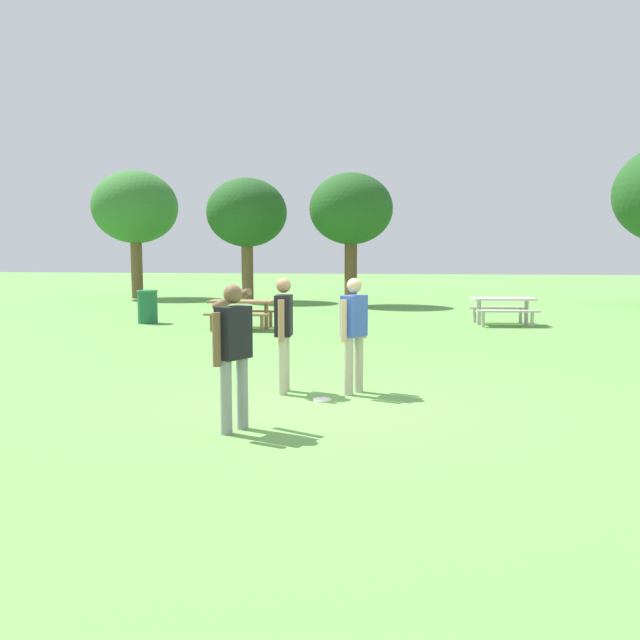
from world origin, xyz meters
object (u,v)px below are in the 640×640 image
(person_catcher, at_px, (233,346))
(tree_broad_center, at_px, (247,214))
(trash_can_beside_table, at_px, (148,307))
(tree_far_right, at_px, (351,210))
(frisbee, at_px, (322,400))
(person_thrower, at_px, (354,328))
(picnic_table_near, at_px, (242,308))
(person_bystander, at_px, (284,327))
(picnic_table_far, at_px, (503,305))
(tree_tall_left, at_px, (135,208))

(person_catcher, relative_size, tree_broad_center, 0.32)
(trash_can_beside_table, relative_size, tree_far_right, 0.19)
(person_catcher, distance_m, frisbee, 2.03)
(person_catcher, bearing_deg, person_thrower, 62.65)
(person_thrower, xyz_separation_m, picnic_table_near, (-3.78, 7.47, -0.38))
(picnic_table_near, bearing_deg, tree_broad_center, 104.67)
(person_bystander, bearing_deg, picnic_table_far, 66.65)
(person_catcher, relative_size, picnic_table_near, 0.94)
(frisbee, relative_size, tree_tall_left, 0.04)
(person_catcher, bearing_deg, tree_broad_center, 105.07)
(person_catcher, height_order, tree_far_right, tree_far_right)
(tree_tall_left, bearing_deg, trash_can_beside_table, -63.59)
(person_thrower, height_order, tree_broad_center, tree_broad_center)
(person_thrower, relative_size, tree_far_right, 0.32)
(tree_far_right, bearing_deg, tree_broad_center, 162.15)
(person_thrower, bearing_deg, tree_tall_left, 122.63)
(frisbee, height_order, tree_broad_center, tree_broad_center)
(frisbee, xyz_separation_m, trash_can_beside_table, (-6.51, 8.97, 0.47))
(person_catcher, distance_m, tree_broad_center, 20.54)
(tree_tall_left, height_order, tree_far_right, tree_tall_left)
(person_bystander, xyz_separation_m, picnic_table_near, (-2.79, 7.57, -0.38))
(frisbee, bearing_deg, tree_broad_center, 108.52)
(tree_tall_left, relative_size, tree_broad_center, 1.11)
(person_bystander, relative_size, tree_broad_center, 0.32)
(frisbee, bearing_deg, trash_can_beside_table, 125.96)
(person_bystander, bearing_deg, trash_can_beside_table, 124.55)
(trash_can_beside_table, xyz_separation_m, tree_broad_center, (0.47, 9.04, 3.23))
(picnic_table_far, xyz_separation_m, tree_far_right, (-5.02, 6.42, 3.14))
(person_thrower, bearing_deg, tree_far_right, 96.49)
(tree_tall_left, bearing_deg, frisbee, -58.89)
(person_catcher, distance_m, tree_tall_left, 23.71)
(tree_broad_center, bearing_deg, tree_far_right, -17.85)
(frisbee, xyz_separation_m, tree_far_right, (-1.45, 16.54, 3.69))
(picnic_table_near, height_order, picnic_table_far, same)
(person_catcher, xyz_separation_m, frisbee, (0.74, 1.63, -0.95))
(picnic_table_far, relative_size, tree_tall_left, 0.32)
(picnic_table_far, bearing_deg, tree_tall_left, 149.04)
(picnic_table_near, height_order, trash_can_beside_table, trash_can_beside_table)
(person_thrower, relative_size, person_bystander, 1.00)
(person_catcher, height_order, frisbee, person_catcher)
(person_thrower, bearing_deg, trash_can_beside_table, 129.15)
(picnic_table_near, height_order, tree_broad_center, tree_broad_center)
(person_bystander, xyz_separation_m, frisbee, (0.62, -0.42, -0.93))
(tree_tall_left, distance_m, tree_far_right, 10.50)
(person_bystander, xyz_separation_m, tree_broad_center, (-5.42, 17.60, 2.77))
(picnic_table_far, xyz_separation_m, trash_can_beside_table, (-10.08, -1.14, -0.08))
(person_bystander, relative_size, trash_can_beside_table, 1.71)
(person_catcher, bearing_deg, picnic_table_near, 105.49)
(person_thrower, height_order, person_bystander, same)
(person_catcher, relative_size, tree_tall_left, 0.28)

